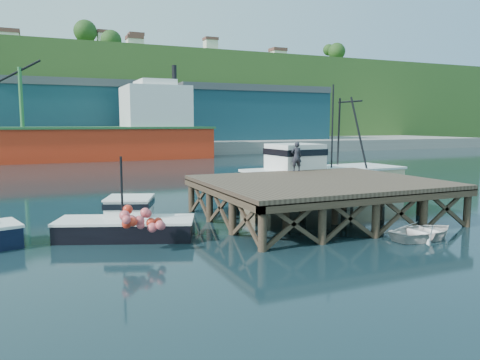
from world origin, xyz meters
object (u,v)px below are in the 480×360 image
trawler (322,174)px  dinghy (424,231)px  boat_black (127,222)px  dockworker (296,157)px

trawler → dinghy: 12.66m
boat_black → dockworker: bearing=42.1°
trawler → dockworker: 4.19m
boat_black → trawler: (14.78, 6.60, 0.93)m
trawler → dinghy: size_ratio=3.45×
trawler → dockworker: trawler is taller
dinghy → dockworker: bearing=-2.2°
trawler → dinghy: trawler is taller
boat_black → dinghy: (12.08, -5.70, -0.33)m
dinghy → dockworker: dockworker is taller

